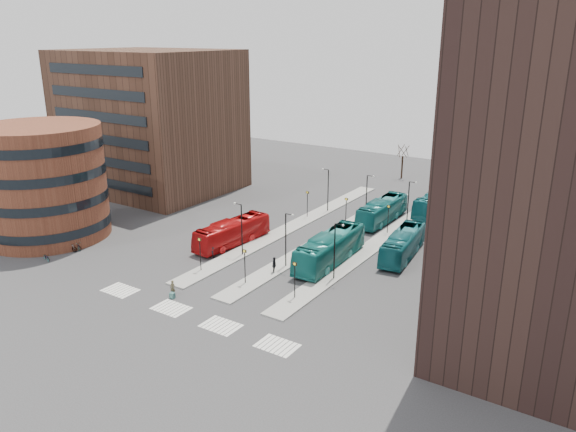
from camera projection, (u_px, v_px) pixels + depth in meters
The scene contains 23 objects.
ground at pixel (147, 329), 48.70m from camera, with size 160.00×160.00×0.00m, color #303032.
island_left at pixel (294, 225), 74.60m from camera, with size 2.50×45.00×0.15m, color gray.
island_mid at pixel (334, 234), 71.48m from camera, with size 2.50×45.00×0.15m, color gray.
island_right at pixel (377, 243), 68.35m from camera, with size 2.50×45.00×0.15m, color gray.
suitcase at pixel (172, 296), 54.26m from camera, with size 0.47×0.38×0.59m, color navy.
red_bus at pixel (232, 232), 67.68m from camera, with size 2.61×11.14×3.10m, color #B40D0F.
teal_bus_a at pixel (330, 248), 62.15m from camera, with size 2.92×12.49×3.48m, color #16716D.
teal_bus_b at pixel (382, 211), 75.83m from camera, with size 2.66×11.38×3.17m, color #156A6C.
teal_bus_c at pixel (403, 244), 64.01m from camera, with size 2.55×10.91×3.04m, color #146067.
teal_bus_d at pixel (441, 203), 79.11m from camera, with size 2.80×11.95×3.33m, color #16676F.
traveller at pixel (173, 288), 54.81m from camera, with size 0.56×0.36×1.52m, color brown.
commuter_a at pixel (211, 250), 63.85m from camera, with size 0.88×0.69×1.82m, color black.
commuter_b at pixel (274, 265), 59.72m from camera, with size 1.08×0.45×1.84m, color black.
commuter_c at pixel (307, 261), 60.81m from camera, with size 1.14×0.66×1.77m, color black.
bicycle_near at pixel (46, 257), 63.24m from camera, with size 0.55×1.57×0.83m, color gray.
bicycle_mid at pixel (70, 247), 65.72m from camera, with size 0.50×1.78×1.07m, color gray.
bicycle_far at pixel (76, 246), 66.35m from camera, with size 0.65×1.87×0.98m, color gray.
crosswalk_stripes at pixel (193, 316), 50.97m from camera, with size 22.35×2.40×0.01m.
round_building at pixel (43, 182), 69.05m from camera, with size 15.16×15.16×14.00m.
office_block at pixel (150, 121), 89.98m from camera, with size 25.00×20.12×22.00m.
sign_poles at pixel (302, 232), 65.39m from camera, with size 12.45×22.12×3.65m.
lamp_posts at pixel (331, 213), 68.46m from camera, with size 14.04×20.24×6.12m.
bare_trees at pixel (429, 166), 96.26m from camera, with size 10.97×8.14×5.90m.
Camera 1 is at (33.96, -29.40, 24.53)m, focal length 35.00 mm.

